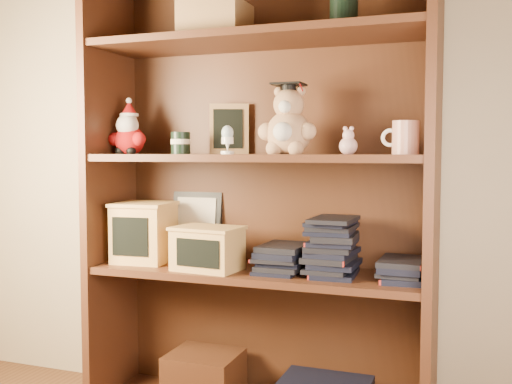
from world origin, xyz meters
TOP-DOWN VIEW (x-y plane):
  - bookcase at (0.05, 1.36)m, footprint 1.20×0.35m
  - shelf_lower at (0.05, 1.30)m, footprint 1.14×0.33m
  - shelf_upper at (0.05, 1.30)m, footprint 1.14×0.33m
  - santa_plush at (-0.45, 1.30)m, footprint 0.15×0.11m
  - teachers_tin at (-0.24, 1.30)m, footprint 0.07×0.07m
  - chalkboard_plaque at (-0.10, 1.42)m, footprint 0.14×0.10m
  - egg_cup at (-0.02, 1.23)m, footprint 0.05×0.05m
  - grad_teddy_bear at (0.17, 1.30)m, footprint 0.20×0.17m
  - pink_figurine at (0.37, 1.31)m, footprint 0.06×0.06m
  - teacher_mug at (0.55, 1.30)m, footprint 0.12×0.08m
  - certificate_frame at (-0.25, 1.44)m, footprint 0.20×0.05m
  - treats_box at (-0.39, 1.30)m, footprint 0.22×0.22m
  - pencils_box at (-0.11, 1.24)m, footprint 0.25×0.19m
  - book_stack_left at (0.14, 1.30)m, footprint 0.14×0.20m
  - book_stack_mid at (0.32, 1.30)m, footprint 0.14×0.20m
  - book_stack_right at (0.55, 1.30)m, footprint 0.14×0.20m

SIDE VIEW (x-z plane):
  - shelf_lower at x=0.05m, z-range 0.53..0.55m
  - book_stack_right at x=0.55m, z-range 0.55..0.61m
  - book_stack_left at x=0.14m, z-range 0.55..0.65m
  - pencils_box at x=-0.11m, z-range 0.55..0.70m
  - book_stack_mid at x=0.32m, z-range 0.55..0.74m
  - treats_box at x=-0.39m, z-range 0.55..0.77m
  - certificate_frame at x=-0.25m, z-range 0.55..0.80m
  - bookcase at x=0.05m, z-range -0.02..1.58m
  - shelf_upper at x=0.05m, z-range 0.93..0.95m
  - pink_figurine at x=0.37m, z-range 0.94..1.03m
  - teachers_tin at x=-0.24m, z-range 0.95..1.03m
  - egg_cup at x=-0.02m, z-range 0.95..1.05m
  - teacher_mug at x=0.55m, z-range 0.95..1.06m
  - santa_plush at x=-0.45m, z-range 0.92..1.14m
  - chalkboard_plaque at x=-0.10m, z-range 0.95..1.13m
  - grad_teddy_bear at x=0.17m, z-range 0.92..1.16m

